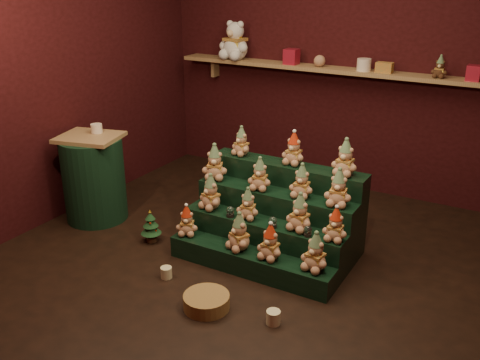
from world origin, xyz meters
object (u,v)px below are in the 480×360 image
Objects in this scene: mini_christmas_tree at (151,226)px; white_bear at (235,35)px; snow_globe_a at (230,212)px; wicker_basket at (206,302)px; snow_globe_b at (273,222)px; brown_bear at (440,67)px; riser_tier_front at (250,262)px; side_table at (94,178)px; mug_right at (273,317)px; snow_globe_c at (308,231)px; mug_left at (166,273)px.

mini_christmas_tree is 0.59× the size of white_bear.
snow_globe_a is 0.86m from wicker_basket.
snow_globe_b is at bearing 78.57° from wicker_basket.
snow_globe_b is 0.45× the size of brown_bear.
snow_globe_b is (0.12, 0.16, 0.32)m from riser_tier_front.
riser_tier_front is 1.01m from mini_christmas_tree.
side_table is 8.49× the size of mug_right.
side_table is (-1.78, 0.14, 0.32)m from riser_tier_front.
brown_bear reaches higher than snow_globe_c.
brown_bear is (0.44, 2.50, 1.37)m from mug_right.
white_bear reaches higher than wicker_basket.
snow_globe_a is at bearing 138.04° from mug_right.
snow_globe_c is at bearing 0.00° from snow_globe_a.
mug_right is at bearing -6.00° from mug_left.
riser_tier_front is 0.66m from mug_left.
riser_tier_front is 14.19× the size of mug_right.
snow_globe_c is (0.42, 0.16, 0.31)m from riser_tier_front.
snow_globe_a is 2.40m from brown_bear.
riser_tier_front is 15.44× the size of snow_globe_a.
white_bear reaches higher than snow_globe_a.
mug_left is at bearing -139.05° from snow_globe_b.
white_bear is at bearing 119.23° from snow_globe_a.
side_table is 4.11× the size of brown_bear.
mug_left is 2.95m from white_bear.
brown_bear reaches higher than mini_christmas_tree.
snow_globe_a is at bearing 149.69° from riser_tier_front.
wicker_basket is at bearing -101.43° from snow_globe_b.
mug_right is (2.24, -0.65, -0.36)m from side_table.
riser_tier_front reaches higher than mug_left.
brown_bear is at bearing 65.53° from riser_tier_front.
side_table is 3.41m from brown_bear.
brown_bear reaches higher than mug_right.
snow_globe_a is (-0.27, 0.16, 0.32)m from riser_tier_front.
snow_globe_a is at bearing 108.10° from wicker_basket.
white_bear is (-1.02, 1.83, 1.18)m from snow_globe_a.
snow_globe_c is (0.69, 0.00, -0.00)m from snow_globe_a.
mug_left is 0.17× the size of white_bear.
mini_christmas_tree is at bearing 160.51° from mug_right.
mini_christmas_tree is 3.03m from brown_bear.
riser_tier_front is at bearing -30.31° from snow_globe_a.
snow_globe_a is 1.01× the size of mug_left.
wicker_basket is (-0.50, -0.08, 0.00)m from mug_right.
mini_christmas_tree is 1.52× the size of brown_bear.
side_table is 2.36m from mug_right.
wicker_basket is (0.50, -0.18, 0.01)m from mug_left.
mini_christmas_tree is at bearing -133.31° from brown_bear.
wicker_basket is at bearing -171.29° from mug_right.
wicker_basket reaches higher than mug_left.
mug_right is (1.48, -0.52, -0.10)m from mini_christmas_tree.
mug_right reaches higher than mug_left.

